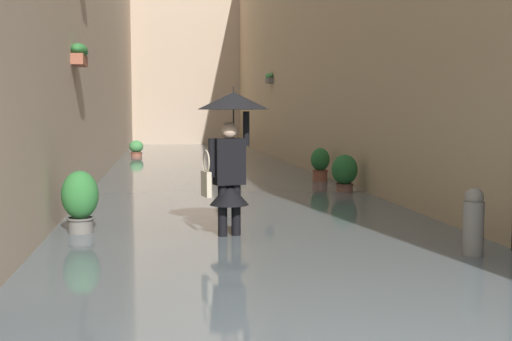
% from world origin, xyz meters
% --- Properties ---
extents(ground_plane, '(74.66, 74.66, 0.00)m').
position_xyz_m(ground_plane, '(0.00, -14.93, 0.00)').
color(ground_plane, '#605B56').
extents(flood_water, '(6.24, 35.86, 0.12)m').
position_xyz_m(flood_water, '(0.00, -14.93, 0.06)').
color(flood_water, '#515B60').
rests_on(flood_water, ground_plane).
extents(building_facade_left, '(2.04, 33.86, 9.18)m').
position_xyz_m(building_facade_left, '(-3.62, -14.93, 4.59)').
color(building_facade_left, tan).
rests_on(building_facade_left, ground_plane).
extents(building_facade_far, '(9.04, 1.80, 12.52)m').
position_xyz_m(building_facade_far, '(0.00, -30.76, 6.26)').
color(building_facade_far, tan).
rests_on(building_facade_far, ground_plane).
extents(person_wading, '(0.91, 0.91, 2.02)m').
position_xyz_m(person_wading, '(0.40, -4.98, 1.35)').
color(person_wading, black).
rests_on(person_wading, ground_plane).
extents(potted_plant_mid_right, '(0.48, 0.48, 0.94)m').
position_xyz_m(potted_plant_mid_right, '(2.33, -5.47, 0.53)').
color(potted_plant_mid_right, '#66605B').
rests_on(potted_plant_mid_right, ground_plane).
extents(potted_plant_near_left, '(0.43, 0.43, 0.89)m').
position_xyz_m(potted_plant_near_left, '(-2.34, -11.32, 0.49)').
color(potted_plant_near_left, brown).
rests_on(potted_plant_near_left, ground_plane).
extents(potted_plant_near_right, '(0.51, 0.51, 0.69)m').
position_xyz_m(potted_plant_near_right, '(2.20, -20.88, 0.37)').
color(potted_plant_near_right, brown).
rests_on(potted_plant_near_right, ground_plane).
extents(potted_plant_mid_left, '(0.52, 0.52, 0.87)m').
position_xyz_m(potted_plant_mid_left, '(-2.33, -9.26, 0.49)').
color(potted_plant_mid_left, brown).
rests_on(potted_plant_mid_left, ground_plane).
extents(mooring_bollard, '(0.23, 0.23, 0.87)m').
position_xyz_m(mooring_bollard, '(-2.11, -3.46, 0.44)').
color(mooring_bollard, gray).
rests_on(mooring_bollard, ground_plane).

